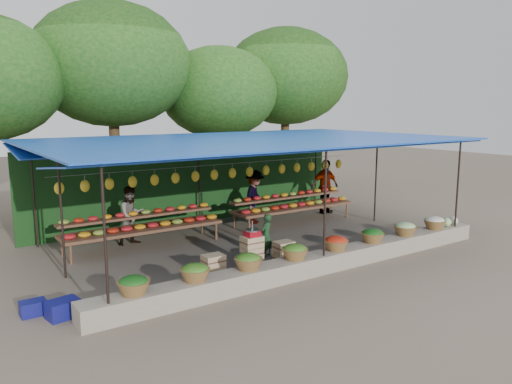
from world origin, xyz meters
TOP-DOWN VIEW (x-y plane):
  - ground at (0.00, 0.00)m, footprint 60.00×60.00m
  - stone_curb at (0.00, -2.75)m, footprint 10.60×0.55m
  - stall_canopy at (-0.00, 0.06)m, footprint 10.80×6.60m
  - produce_baskets at (-0.10, -2.75)m, footprint 8.98×0.58m
  - netting_backdrop at (0.00, 3.15)m, footprint 10.60×0.06m
  - tree_row at (0.50, 6.09)m, footprint 16.51×5.50m
  - fruit_table_left at (-2.49, 1.35)m, footprint 4.21×0.95m
  - fruit_table_right at (2.51, 1.35)m, footprint 4.21×0.95m
  - crate_counter at (-1.19, -1.79)m, footprint 2.35×0.34m
  - weighing_scale at (-1.16, -1.79)m, footprint 0.34×0.34m
  - vendor_seated at (-0.32, -1.18)m, footprint 0.46×0.39m
  - customer_left at (-2.63, 1.76)m, footprint 0.85×0.71m
  - customer_mid at (1.46, 1.94)m, footprint 1.24×1.15m
  - customer_right at (4.32, 1.85)m, footprint 1.12×0.53m
  - blue_crate_front at (-5.77, -1.70)m, footprint 0.44×0.32m
  - blue_crate_back at (-5.35, -2.11)m, footprint 0.59×0.46m

SIDE VIEW (x-z plane):
  - ground at x=0.00m, z-range 0.00..0.00m
  - blue_crate_front at x=-5.77m, z-range 0.00..0.26m
  - blue_crate_back at x=-5.35m, z-range 0.00..0.32m
  - stone_curb at x=0.00m, z-range 0.00..0.40m
  - crate_counter at x=-1.19m, z-range -0.07..0.70m
  - vendor_seated at x=-0.32m, z-range 0.00..1.07m
  - produce_baskets at x=-0.10m, z-range 0.40..0.73m
  - fruit_table_left at x=-2.49m, z-range 0.14..1.07m
  - fruit_table_right at x=2.51m, z-range 0.14..1.07m
  - customer_left at x=-2.63m, z-range 0.00..1.57m
  - customer_mid at x=1.46m, z-range 0.00..1.68m
  - weighing_scale at x=-1.16m, z-range 0.68..1.03m
  - customer_right at x=4.32m, z-range 0.00..1.86m
  - netting_backdrop at x=0.00m, z-range 0.00..2.50m
  - stall_canopy at x=0.00m, z-range 1.27..4.09m
  - tree_row at x=0.50m, z-range 1.14..8.26m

